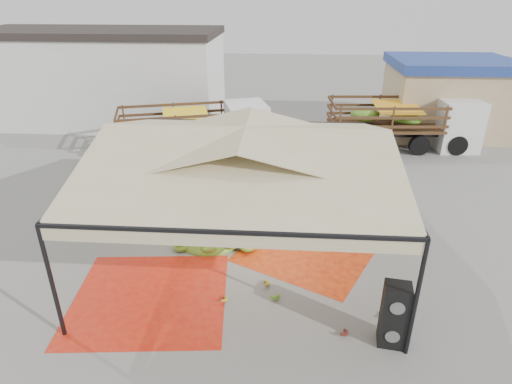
# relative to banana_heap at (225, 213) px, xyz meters

# --- Properties ---
(ground) EXTENTS (90.00, 90.00, 0.00)m
(ground) POSITION_rel_banana_heap_xyz_m (0.85, -1.33, -0.56)
(ground) COLOR slate
(ground) RESTS_ON ground
(canopy_tent) EXTENTS (8.10, 8.10, 4.00)m
(canopy_tent) POSITION_rel_banana_heap_xyz_m (0.85, -1.33, 2.74)
(canopy_tent) COLOR black
(canopy_tent) RESTS_ON ground
(building_white) EXTENTS (14.30, 6.30, 5.40)m
(building_white) POSITION_rel_banana_heap_xyz_m (-9.15, 12.67, 2.16)
(building_white) COLOR silver
(building_white) RESTS_ON ground
(building_tan) EXTENTS (6.30, 5.30, 4.10)m
(building_tan) POSITION_rel_banana_heap_xyz_m (10.85, 11.67, 1.52)
(building_tan) COLOR tan
(building_tan) RESTS_ON ground
(tarp_left) EXTENTS (4.35, 4.18, 0.01)m
(tarp_left) POSITION_rel_banana_heap_xyz_m (-1.51, -3.85, -0.55)
(tarp_left) COLOR red
(tarp_left) RESTS_ON ground
(tarp_right) EXTENTS (5.10, 5.18, 0.01)m
(tarp_right) POSITION_rel_banana_heap_xyz_m (2.86, -1.13, -0.55)
(tarp_right) COLOR #D95D14
(tarp_right) RESTS_ON ground
(banana_heap) EXTENTS (5.52, 4.67, 1.11)m
(banana_heap) POSITION_rel_banana_heap_xyz_m (0.00, 0.00, 0.00)
(banana_heap) COLOR #437C19
(banana_heap) RESTS_ON ground
(hand_yellow_a) EXTENTS (0.44, 0.37, 0.19)m
(hand_yellow_a) POSITION_rel_banana_heap_xyz_m (1.50, -3.12, -0.46)
(hand_yellow_a) COLOR gold
(hand_yellow_a) RESTS_ON ground
(hand_yellow_b) EXTENTS (0.40, 0.33, 0.18)m
(hand_yellow_b) POSITION_rel_banana_heap_xyz_m (0.43, -3.85, -0.47)
(hand_yellow_b) COLOR gold
(hand_yellow_b) RESTS_ON ground
(hand_red_a) EXTENTS (0.52, 0.49, 0.19)m
(hand_red_a) POSITION_rel_banana_heap_xyz_m (3.45, -4.84, -0.46)
(hand_red_a) COLOR #541A13
(hand_red_a) RESTS_ON ground
(hand_red_b) EXTENTS (0.43, 0.37, 0.18)m
(hand_red_b) POSITION_rel_banana_heap_xyz_m (4.55, -4.15, -0.47)
(hand_red_b) COLOR #571613
(hand_red_b) RESTS_ON ground
(hand_green) EXTENTS (0.59, 0.58, 0.21)m
(hand_green) POSITION_rel_banana_heap_xyz_m (1.77, -3.62, -0.45)
(hand_green) COLOR #5A831B
(hand_green) RESTS_ON ground
(hanging_bunches) EXTENTS (3.24, 0.24, 0.20)m
(hanging_bunches) POSITION_rel_banana_heap_xyz_m (1.93, -1.93, 2.06)
(hanging_bunches) COLOR #53821B
(hanging_bunches) RESTS_ON ground
(speaker_stack) EXTENTS (0.66, 0.59, 1.62)m
(speaker_stack) POSITION_rel_banana_heap_xyz_m (4.55, -5.03, 0.25)
(speaker_stack) COLOR black
(speaker_stack) RESTS_ON ground
(banana_leaves) EXTENTS (0.96, 1.36, 3.70)m
(banana_leaves) POSITION_rel_banana_heap_xyz_m (-1.08, -0.33, -0.56)
(banana_leaves) COLOR #2F7920
(banana_leaves) RESTS_ON ground
(vendor) EXTENTS (0.73, 0.58, 1.75)m
(vendor) POSITION_rel_banana_heap_xyz_m (2.60, 4.27, 0.32)
(vendor) COLOR gray
(vendor) RESTS_ON ground
(truck_left) EXTENTS (7.44, 4.31, 2.42)m
(truck_left) POSITION_rel_banana_heap_xyz_m (-2.16, 7.11, 0.94)
(truck_left) COLOR #50351A
(truck_left) RESTS_ON ground
(truck_right) EXTENTS (7.48, 3.00, 2.51)m
(truck_right) POSITION_rel_banana_heap_xyz_m (8.21, 8.86, 0.99)
(truck_right) COLOR #53391B
(truck_right) RESTS_ON ground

